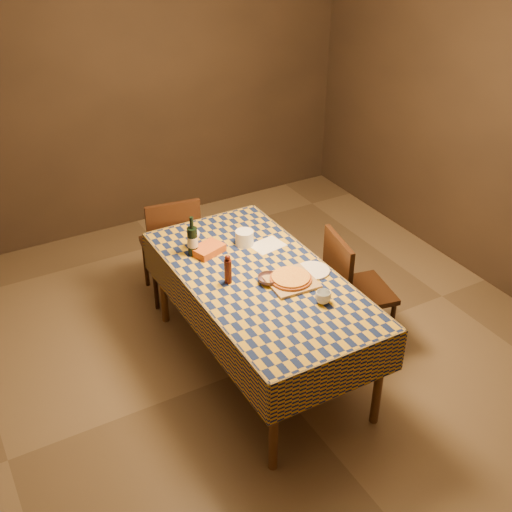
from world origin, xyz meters
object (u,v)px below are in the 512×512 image
object	(u,v)px
dining_table	(260,286)
chair_far	(172,243)
wine_bottle	(193,241)
chair_right	(351,286)
white_plate	(313,271)
bowl	(269,279)
pizza	(291,278)
cutting_board	(291,281)

from	to	relation	value
dining_table	chair_far	distance (m)	1.11
dining_table	wine_bottle	xyz separation A→B (m)	(-0.26, 0.47, 0.19)
wine_bottle	chair_right	distance (m)	1.17
white_plate	chair_far	size ratio (longest dim) A/B	0.24
dining_table	bowl	bearing A→B (deg)	-80.11
pizza	bowl	xyz separation A→B (m)	(-0.12, 0.07, -0.01)
cutting_board	chair_right	world-z (taller)	chair_right
chair_right	bowl	bearing A→B (deg)	179.31
chair_far	chair_right	world-z (taller)	same
chair_right	white_plate	bearing A→B (deg)	-176.19
dining_table	chair_right	bearing A→B (deg)	-8.11
chair_far	bowl	bearing A→B (deg)	-80.22
cutting_board	bowl	xyz separation A→B (m)	(-0.12, 0.07, 0.01)
white_plate	dining_table	bearing A→B (deg)	160.18
bowl	chair_right	world-z (taller)	chair_right
dining_table	pizza	distance (m)	0.24
wine_bottle	dining_table	bearing A→B (deg)	-60.49
white_plate	chair_right	bearing A→B (deg)	3.81
dining_table	white_plate	world-z (taller)	white_plate
pizza	chair_right	world-z (taller)	chair_right
bowl	wine_bottle	world-z (taller)	wine_bottle
cutting_board	bowl	world-z (taller)	bowl
wine_bottle	chair_far	bearing A→B (deg)	82.61
wine_bottle	chair_right	world-z (taller)	wine_bottle
dining_table	pizza	size ratio (longest dim) A/B	5.15
bowl	wine_bottle	distance (m)	0.63
cutting_board	bowl	size ratio (longest dim) A/B	2.09
cutting_board	pizza	xyz separation A→B (m)	(-0.00, 0.00, 0.02)
bowl	chair_far	world-z (taller)	chair_far
cutting_board	pizza	world-z (taller)	pizza
wine_bottle	chair_far	world-z (taller)	wine_bottle
white_plate	chair_far	distance (m)	1.33
chair_right	chair_far	bearing A→B (deg)	126.68
chair_right	dining_table	bearing A→B (deg)	171.89
wine_bottle	chair_far	xyz separation A→B (m)	(0.08, 0.61, -0.36)
wine_bottle	chair_right	size ratio (longest dim) A/B	0.31
white_plate	chair_far	xyz separation A→B (m)	(-0.52, 1.20, -0.25)
chair_far	white_plate	bearing A→B (deg)	-66.43
pizza	chair_right	bearing A→B (deg)	6.26
dining_table	white_plate	size ratio (longest dim) A/B	8.22
pizza	bowl	world-z (taller)	pizza
cutting_board	chair_far	world-z (taller)	chair_far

